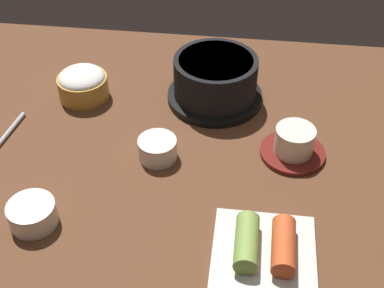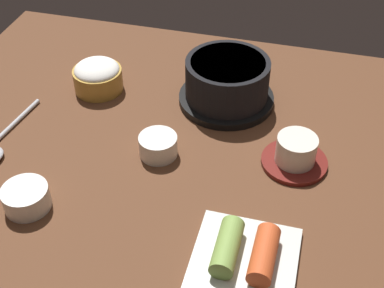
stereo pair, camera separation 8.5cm
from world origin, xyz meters
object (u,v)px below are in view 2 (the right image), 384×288
(rice_bowl, at_px, (98,76))
(banchan_cup_center, at_px, (158,145))
(tea_cup_with_saucer, at_px, (296,153))
(side_bowl_near, at_px, (26,197))
(stone_pot, at_px, (227,82))
(kimchi_plate, at_px, (245,256))

(rice_bowl, bearing_deg, banchan_cup_center, -41.71)
(rice_bowl, distance_m, tea_cup_with_saucer, 0.41)
(banchan_cup_center, bearing_deg, side_bowl_near, -133.57)
(side_bowl_near, bearing_deg, tea_cup_with_saucer, 27.59)
(banchan_cup_center, relative_size, side_bowl_near, 0.92)
(tea_cup_with_saucer, height_order, side_bowl_near, tea_cup_with_saucer)
(stone_pot, distance_m, tea_cup_with_saucer, 0.20)
(rice_bowl, height_order, kimchi_plate, rice_bowl)
(stone_pot, xyz_separation_m, tea_cup_with_saucer, (0.14, -0.14, -0.02))
(banchan_cup_center, height_order, side_bowl_near, same)
(stone_pot, bearing_deg, rice_bowl, -174.64)
(kimchi_plate, height_order, side_bowl_near, kimchi_plate)
(stone_pot, height_order, banchan_cup_center, stone_pot)
(rice_bowl, bearing_deg, tea_cup_with_saucer, -16.48)
(stone_pot, relative_size, side_bowl_near, 2.55)
(side_bowl_near, bearing_deg, banchan_cup_center, 46.43)
(rice_bowl, relative_size, banchan_cup_center, 1.46)
(rice_bowl, distance_m, banchan_cup_center, 0.23)
(rice_bowl, xyz_separation_m, banchan_cup_center, (0.17, -0.15, -0.01))
(stone_pot, bearing_deg, side_bowl_near, -124.78)
(tea_cup_with_saucer, xyz_separation_m, banchan_cup_center, (-0.22, -0.03, -0.00))
(tea_cup_with_saucer, distance_m, kimchi_plate, 0.22)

